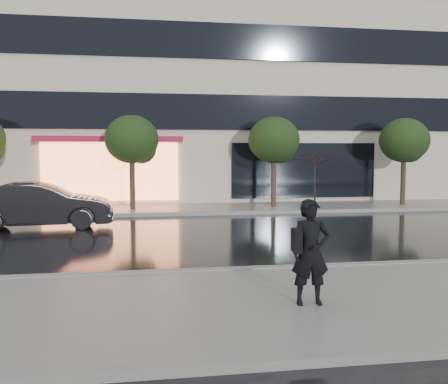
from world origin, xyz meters
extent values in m
plane|color=black|center=(0.00, 0.00, 0.00)|extent=(120.00, 120.00, 0.00)
cube|color=slate|center=(0.00, -3.25, 0.06)|extent=(60.00, 4.50, 0.12)
cube|color=slate|center=(0.00, 10.25, 0.06)|extent=(60.00, 3.50, 0.12)
cube|color=gray|center=(0.00, -1.00, 0.07)|extent=(60.00, 0.25, 0.14)
cube|color=gray|center=(0.00, 8.50, 0.07)|extent=(60.00, 0.25, 0.14)
cube|color=beige|center=(0.00, 18.00, 9.00)|extent=(30.00, 12.00, 18.00)
cube|color=black|center=(0.00, 11.94, 4.30)|extent=(28.00, 0.12, 1.60)
cube|color=black|center=(0.00, 11.94, 7.50)|extent=(28.00, 0.12, 1.60)
cube|color=#FF8C59|center=(-4.00, 11.92, 1.60)|extent=(6.00, 0.10, 2.60)
cube|color=#9E1841|center=(-4.00, 11.59, 3.05)|extent=(6.40, 0.70, 0.25)
cube|color=black|center=(5.00, 11.94, 1.60)|extent=(7.00, 0.10, 2.60)
cylinder|color=#33261C|center=(-3.00, 10.00, 1.10)|extent=(0.22, 0.22, 2.20)
ellipsoid|color=black|center=(-3.00, 10.00, 3.00)|extent=(2.20, 2.20, 1.98)
sphere|color=black|center=(-2.60, 10.20, 2.60)|extent=(1.20, 1.20, 1.20)
cylinder|color=#33261C|center=(3.00, 10.00, 1.10)|extent=(0.22, 0.22, 2.20)
ellipsoid|color=black|center=(3.00, 10.00, 3.00)|extent=(2.20, 2.20, 1.98)
sphere|color=black|center=(3.40, 10.20, 2.60)|extent=(1.20, 1.20, 1.20)
cylinder|color=#33261C|center=(9.00, 10.00, 1.10)|extent=(0.22, 0.22, 2.20)
ellipsoid|color=black|center=(9.00, 10.00, 3.00)|extent=(2.20, 2.20, 1.98)
sphere|color=black|center=(9.40, 10.20, 2.60)|extent=(1.20, 1.20, 1.20)
imported|color=black|center=(-5.84, 6.00, 0.76)|extent=(4.69, 1.92, 1.51)
imported|color=black|center=(0.06, -3.50, 0.95)|extent=(0.62, 0.42, 1.66)
imported|color=black|center=(0.12, -3.51, 2.07)|extent=(1.04, 1.06, 0.92)
cylinder|color=black|center=(0.12, -3.51, 1.56)|extent=(0.02, 0.02, 0.83)
cube|color=black|center=(-0.18, -3.55, 1.15)|extent=(0.12, 0.31, 0.35)
camera|label=1|loc=(-2.47, -10.86, 2.52)|focal=40.00mm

